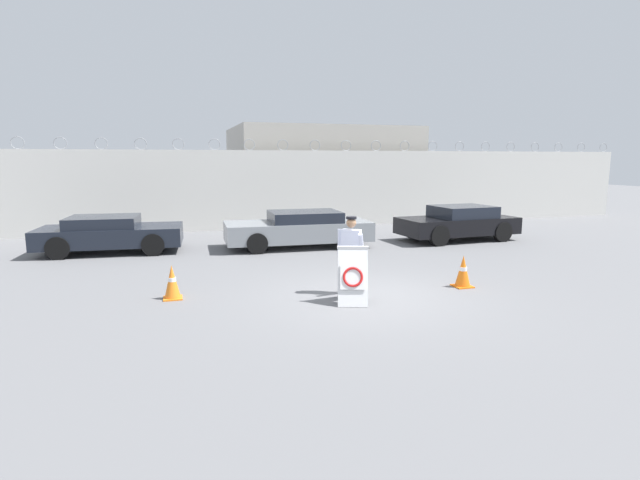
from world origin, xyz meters
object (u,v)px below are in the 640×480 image
Objects in this scene: parked_car_far_side at (458,223)px; parked_car_rear_sedan at (299,229)px; traffic_cone_near at (463,271)px; parked_car_front_coupe at (110,233)px; traffic_cone_mid at (172,282)px; security_guard at (351,251)px; barricade_sign at (353,275)px.

parked_car_rear_sedan is at bearing -6.18° from parked_car_far_side.
parked_car_front_coupe reaches higher than traffic_cone_near.
traffic_cone_mid is 0.15× the size of parked_car_rear_sedan.
security_guard is 2.73m from traffic_cone_near.
parked_car_rear_sedan reaches higher than parked_car_front_coupe.
traffic_cone_near is (2.88, 0.47, -0.22)m from barricade_sign.
parked_car_far_side is (6.25, 5.73, -0.30)m from security_guard.
traffic_cone_near is 10.82m from parked_car_front_coupe.
parked_car_far_side is at bearing 58.94° from traffic_cone_near.
parked_car_far_side is (6.47, 6.43, 0.05)m from barricade_sign.
traffic_cone_mid is at bearing -155.00° from security_guard.
traffic_cone_near is (2.66, -0.23, -0.57)m from security_guard.
traffic_cone_mid is 0.16× the size of parked_car_front_coupe.
traffic_cone_near is at bearing 55.38° from parked_car_far_side.
security_guard reaches higher than traffic_cone_near.
traffic_cone_near is 1.01× the size of traffic_cone_mid.
parked_car_rear_sedan is 1.12× the size of parked_car_far_side.
traffic_cone_mid is at bearing 54.57° from parked_car_rear_sedan.
traffic_cone_near is 0.17× the size of parked_car_far_side.
traffic_cone_near is 6.47m from traffic_cone_mid.
parked_car_far_side is at bearing -1.07° from parked_car_front_coupe.
parked_car_front_coupe is at bearing 144.07° from barricade_sign.
parked_car_front_coupe is at bearing -8.57° from parked_car_far_side.
parked_car_far_side is at bearing 179.54° from parked_car_rear_sedan.
barricade_sign is 2.93m from traffic_cone_near.
traffic_cone_mid is 6.75m from parked_car_rear_sedan.
barricade_sign is 0.27× the size of parked_car_far_side.
parked_car_far_side is (11.83, -1.04, 0.04)m from parked_car_front_coupe.
traffic_cone_mid is (-3.53, 1.35, -0.22)m from barricade_sign.
barricade_sign is at bearing 41.27° from parked_car_far_side.
traffic_cone_mid is (-3.75, 0.66, -0.58)m from security_guard.
parked_car_far_side is at bearing 77.44° from security_guard.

